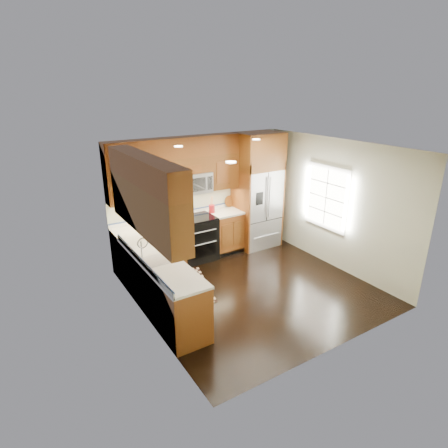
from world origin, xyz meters
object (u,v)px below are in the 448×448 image
rug (186,287)px  knife_block (175,215)px  utensil_crock (212,207)px  refrigerator (257,191)px  range (197,238)px

rug → knife_block: size_ratio=5.51×
utensil_crock → rug: bearing=-138.0°
refrigerator → range: bearing=178.6°
refrigerator → knife_block: refrigerator is taller
refrigerator → knife_block: size_ratio=10.37×
utensil_crock → range: bearing=-165.6°
knife_block → range: bearing=-11.0°
rug → range: bearing=66.3°
range → utensil_crock: utensil_crock is taller
range → rug: size_ratio=0.68×
rug → knife_block: (0.33, 1.06, 1.04)m
knife_block → utensil_crock: size_ratio=0.69×
range → knife_block: 0.73m
range → refrigerator: bearing=-1.4°
rug → utensil_crock: size_ratio=3.78×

